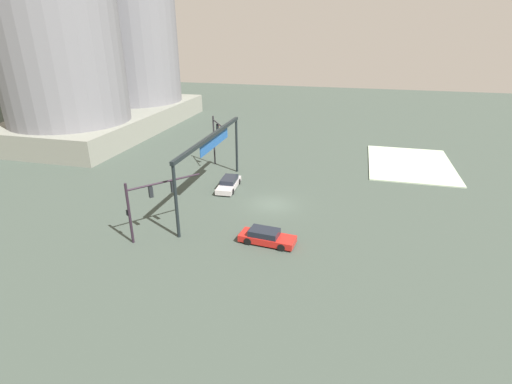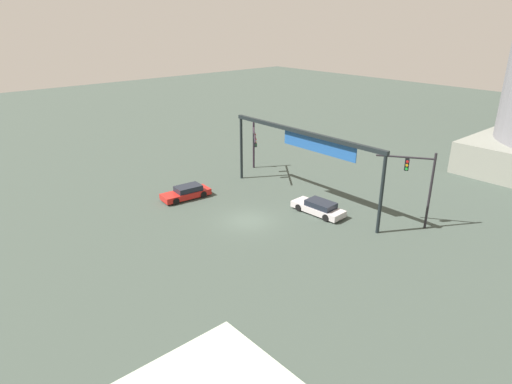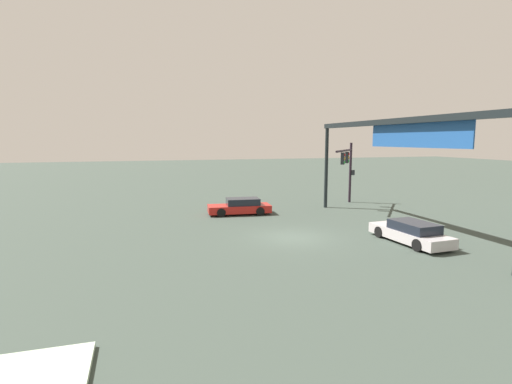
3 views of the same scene
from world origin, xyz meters
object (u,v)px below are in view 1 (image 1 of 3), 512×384
traffic_signal_opposite_side (148,198)px  sedan_car_waiting_far (267,237)px  sedan_car_approaching (229,184)px  traffic_signal_near_corner (216,134)px

traffic_signal_opposite_side → sedan_car_waiting_far: (1.36, -9.76, -3.04)m
sedan_car_waiting_far → sedan_car_approaching: bearing=128.1°
sedan_car_approaching → sedan_car_waiting_far: (-10.68, -6.77, -0.00)m
sedan_car_approaching → traffic_signal_opposite_side: bearing=-17.2°
traffic_signal_near_corner → sedan_car_approaching: bearing=-5.1°
traffic_signal_near_corner → sedan_car_approaching: 8.74m
traffic_signal_near_corner → sedan_car_approaching: traffic_signal_near_corner is taller
traffic_signal_opposite_side → sedan_car_approaching: traffic_signal_opposite_side is taller
traffic_signal_near_corner → traffic_signal_opposite_side: size_ratio=1.20×
traffic_signal_near_corner → sedan_car_approaching: size_ratio=1.29×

